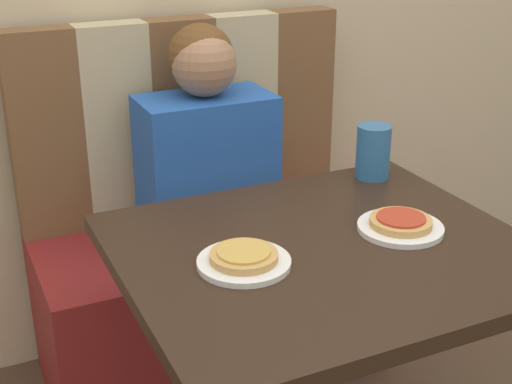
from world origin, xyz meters
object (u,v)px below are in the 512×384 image
at_px(person, 206,140).
at_px(plate_right, 400,228).
at_px(pizza_left, 244,255).
at_px(pizza_right, 401,221).
at_px(drinking_cup, 373,152).
at_px(plate_left, 244,263).

relative_size(person, plate_right, 3.31).
bearing_deg(pizza_left, pizza_right, 0.00).
relative_size(person, pizza_right, 4.56).
bearing_deg(drinking_cup, pizza_left, -149.31).
xyz_separation_m(pizza_left, pizza_right, (0.36, 0.00, 0.00)).
bearing_deg(person, plate_right, -74.67).
xyz_separation_m(person, plate_right, (0.18, -0.66, -0.02)).
relative_size(pizza_left, drinking_cup, 0.98).
bearing_deg(plate_right, plate_left, 180.00).
height_order(pizza_right, drinking_cup, drinking_cup).
xyz_separation_m(pizza_left, drinking_cup, (0.48, 0.29, 0.05)).
xyz_separation_m(pizza_right, drinking_cup, (0.12, 0.29, 0.05)).
height_order(plate_left, plate_right, same).
distance_m(pizza_left, drinking_cup, 0.56).
height_order(plate_right, pizza_right, pizza_right).
relative_size(plate_right, pizza_right, 1.38).
xyz_separation_m(person, pizza_left, (-0.18, -0.66, -0.00)).
bearing_deg(plate_left, pizza_left, 1.79).
distance_m(person, pizza_left, 0.69).
distance_m(person, pizza_right, 0.69).
relative_size(pizza_left, pizza_right, 1.00).
height_order(person, plate_left, person).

